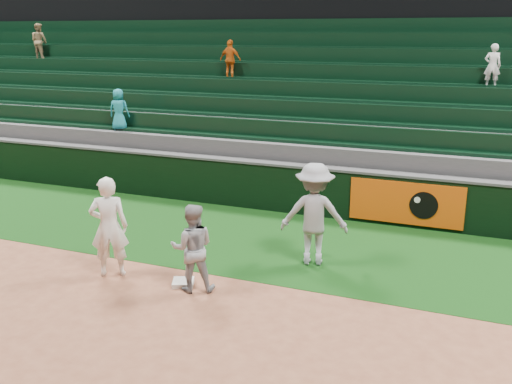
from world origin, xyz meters
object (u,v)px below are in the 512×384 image
baserunner (193,248)px  base_coach (314,214)px  first_base (183,283)px  first_baseman (109,227)px

baserunner → base_coach: size_ratio=0.78×
first_base → baserunner: bearing=-21.5°
first_base → base_coach: (1.90, 1.85, 0.98)m
first_baseman → base_coach: bearing=-178.9°
first_baseman → base_coach: base_coach is taller
first_baseman → baserunner: (1.74, -0.01, -0.16)m
baserunner → base_coach: (1.63, 1.95, 0.23)m
first_baseman → baserunner: first_baseman is taller
base_coach → baserunner: bearing=37.3°
first_baseman → baserunner: bearing=150.8°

